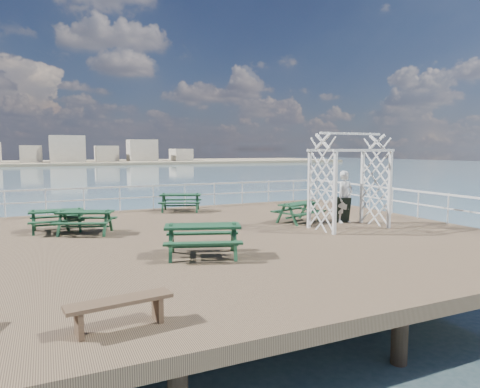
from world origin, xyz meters
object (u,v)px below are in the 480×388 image
picnic_table_e (203,234)px  person (345,197)px  picnic_table_a (57,216)px  picnic_table_b (181,199)px  trellis_arbor (350,186)px  picnic_table_c (299,208)px  flat_bench_far (120,307)px  picnic_table_d (85,217)px

picnic_table_e → person: bearing=40.4°
picnic_table_a → picnic_table_b: size_ratio=0.78×
trellis_arbor → person: (0.55, 0.93, -0.49)m
picnic_table_c → flat_bench_far: size_ratio=1.25×
picnic_table_b → picnic_table_c: (3.16, -4.52, -0.03)m
flat_bench_far → picnic_table_e: bearing=47.0°
picnic_table_d → person: person is taller
flat_bench_far → picnic_table_c: bearing=35.5°
picnic_table_d → picnic_table_b: bearing=62.9°
picnic_table_a → trellis_arbor: size_ratio=0.52×
picnic_table_e → trellis_arbor: size_ratio=0.70×
trellis_arbor → person: size_ratio=1.70×
flat_bench_far → person: (9.01, 6.14, 0.61)m
picnic_table_b → picnic_table_c: 5.52m
picnic_table_d → picnic_table_e: bearing=-37.8°
picnic_table_b → picnic_table_a: bearing=-128.6°
picnic_table_e → trellis_arbor: (5.86, 1.62, 0.86)m
picnic_table_b → trellis_arbor: (4.08, -6.25, 0.90)m
picnic_table_c → picnic_table_d: size_ratio=0.96×
picnic_table_a → person: person is taller
picnic_table_c → person: (1.48, -0.80, 0.44)m
picnic_table_b → picnic_table_d: size_ratio=1.03×
picnic_table_e → trellis_arbor: bearing=34.1°
picnic_table_d → picnic_table_e: 4.95m
picnic_table_b → picnic_table_c: size_ratio=1.07×
picnic_table_d → trellis_arbor: bearing=4.7°
picnic_table_c → flat_bench_far: 10.25m
picnic_table_e → trellis_arbor: trellis_arbor is taller
picnic_table_c → person: size_ratio=1.06×
picnic_table_b → picnic_table_d: bearing=-117.2°
picnic_table_b → flat_bench_far: size_ratio=1.34×
picnic_table_b → picnic_table_c: bearing=-32.4°
picnic_table_a → picnic_table_e: size_ratio=0.75×
picnic_table_b → person: 7.07m
picnic_table_e → flat_bench_far: size_ratio=1.40×
picnic_table_d → picnic_table_c: bearing=15.3°
picnic_table_a → flat_bench_far: picnic_table_a is taller
picnic_table_a → flat_bench_far: 8.72m
flat_bench_far → person: 10.92m
picnic_table_d → picnic_table_e: (2.44, -4.31, 0.06)m
picnic_table_b → picnic_table_d: 5.52m
flat_bench_far → person: person is taller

